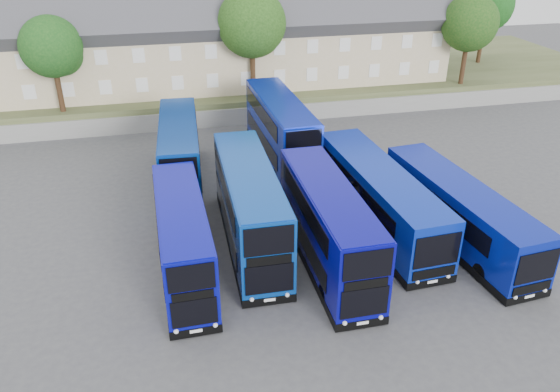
{
  "coord_description": "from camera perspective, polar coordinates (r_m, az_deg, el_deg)",
  "views": [
    {
      "loc": [
        -6.27,
        -20.87,
        16.67
      ],
      "look_at": [
        -0.08,
        5.98,
        2.2
      ],
      "focal_mm": 35.0,
      "sensor_mm": 36.0,
      "label": 1
    }
  ],
  "objects": [
    {
      "name": "terrace_row",
      "position": [
        51.96,
        -9.51,
        16.17
      ],
      "size": [
        48.0,
        10.4,
        11.2
      ],
      "color": "tan",
      "rests_on": "earth_bank"
    },
    {
      "name": "coach_east_b",
      "position": [
        32.08,
        18.12,
        -1.73
      ],
      "size": [
        3.67,
        12.46,
        3.36
      ],
      "rotation": [
        0.0,
        0.0,
        0.09
      ],
      "color": "#07178F",
      "rests_on": "ground"
    },
    {
      "name": "tree_west",
      "position": [
        47.57,
        -22.58,
        14.01
      ],
      "size": [
        4.8,
        4.8,
        7.65
      ],
      "color": "#382314",
      "rests_on": "earth_bank"
    },
    {
      "name": "retaining_wall",
      "position": [
        48.02,
        -4.8,
        8.25
      ],
      "size": [
        70.0,
        0.4,
        1.5
      ],
      "primitive_type": "cube",
      "color": "slate",
      "rests_on": "ground"
    },
    {
      "name": "earth_bank",
      "position": [
        57.41,
        -6.36,
        11.7
      ],
      "size": [
        80.0,
        20.0,
        2.0
      ],
      "primitive_type": "cube",
      "color": "#404A2A",
      "rests_on": "ground"
    },
    {
      "name": "dd_rear_right",
      "position": [
        40.26,
        0.04,
        6.78
      ],
      "size": [
        3.02,
        11.81,
        4.67
      ],
      "rotation": [
        0.0,
        0.0,
        0.03
      ],
      "color": "#081C9C",
      "rests_on": "ground"
    },
    {
      "name": "dd_front_mid",
      "position": [
        29.8,
        -3.17,
        -1.31
      ],
      "size": [
        2.87,
        11.5,
        4.55
      ],
      "rotation": [
        0.0,
        0.0,
        -0.02
      ],
      "color": "#083793",
      "rests_on": "ground"
    },
    {
      "name": "dd_front_right",
      "position": [
        28.3,
        5.0,
        -3.29
      ],
      "size": [
        2.55,
        11.02,
        4.37
      ],
      "rotation": [
        0.0,
        0.0,
        -0.0
      ],
      "color": "#070784",
      "rests_on": "ground"
    },
    {
      "name": "tree_east",
      "position": [
        54.83,
        19.28,
        16.51
      ],
      "size": [
        5.12,
        5.12,
        8.16
      ],
      "color": "#382314",
      "rests_on": "earth_bank"
    },
    {
      "name": "dd_front_left",
      "position": [
        27.88,
        -10.08,
        -4.6
      ],
      "size": [
        2.47,
        10.16,
        4.02
      ],
      "rotation": [
        0.0,
        0.0,
        0.01
      ],
      "color": "#080A94",
      "rests_on": "ground"
    },
    {
      "name": "tree_mid",
      "position": [
        48.0,
        -2.81,
        17.35
      ],
      "size": [
        5.76,
        5.76,
        9.18
      ],
      "color": "#382314",
      "rests_on": "earth_bank"
    },
    {
      "name": "ground",
      "position": [
        27.44,
        3.01,
        -9.75
      ],
      "size": [
        120.0,
        120.0,
        0.0
      ],
      "primitive_type": "plane",
      "color": "#414146",
      "rests_on": "ground"
    },
    {
      "name": "dd_rear_left",
      "position": [
        37.39,
        -10.39,
        4.33
      ],
      "size": [
        3.12,
        10.98,
        4.31
      ],
      "rotation": [
        0.0,
        0.0,
        -0.06
      ],
      "color": "navy",
      "rests_on": "ground"
    },
    {
      "name": "tree_far",
      "position": [
        63.8,
        20.88,
        17.97
      ],
      "size": [
        5.44,
        5.44,
        8.67
      ],
      "color": "#382314",
      "rests_on": "earth_bank"
    },
    {
      "name": "coach_east_a",
      "position": [
        32.36,
        10.22,
        -0.22
      ],
      "size": [
        3.44,
        13.21,
        3.58
      ],
      "rotation": [
        0.0,
        0.0,
        0.05
      ],
      "color": "#0823A2",
      "rests_on": "ground"
    }
  ]
}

